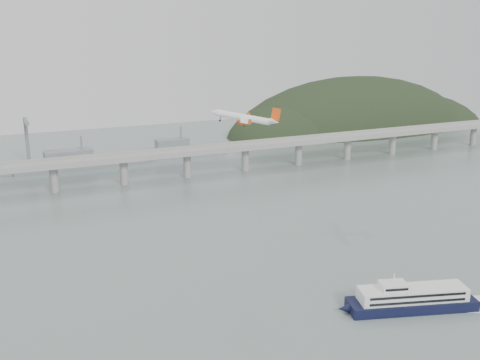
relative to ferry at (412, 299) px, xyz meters
name	(u,v)px	position (x,y,z in m)	size (l,w,h in m)	color
ground	(289,284)	(-35.45, 41.32, -4.56)	(900.00, 900.00, 0.00)	slate
bridge	(161,158)	(-36.60, 241.32, 13.09)	(800.00, 22.00, 23.90)	gray
headland	(363,143)	(249.73, 373.07, -23.90)	(365.00, 155.00, 156.00)	black
ferry	(412,299)	(0.00, 0.00, 0.00)	(86.99, 34.32, 16.80)	black
airliner	(245,118)	(-24.52, 113.59, 61.31)	(36.94, 34.74, 10.33)	white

